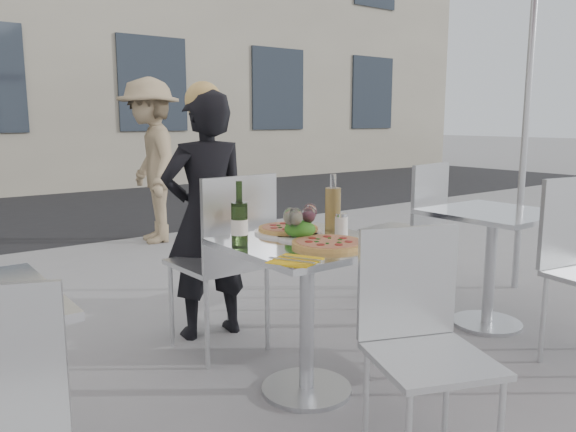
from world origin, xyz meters
TOP-DOWN VIEW (x-y plane):
  - ground at (0.00, 0.00)m, footprint 80.00×80.00m
  - street_asphalt at (0.00, 6.50)m, footprint 24.00×5.00m
  - main_table at (0.00, 0.00)m, footprint 0.72×0.72m
  - side_table_right at (1.50, 0.00)m, footprint 0.72×0.72m
  - chair_far at (-0.07, 0.61)m, footprint 0.48×0.50m
  - chair_near at (-0.01, -0.69)m, footprint 0.54×0.55m
  - side_chair_rfar at (1.50, 0.64)m, footprint 0.53×0.54m
  - woman_diner at (-0.01, 0.95)m, footprint 0.58×0.42m
  - pedestrian_b at (0.83, 3.70)m, footprint 0.89×1.25m
  - pizza_near at (0.02, -0.12)m, footprint 0.33×0.33m
  - pizza_far at (0.05, 0.21)m, footprint 0.34×0.34m
  - salad_plate at (0.02, 0.08)m, footprint 0.22×0.22m
  - wine_bottle at (-0.31, 0.10)m, footprint 0.07×0.08m
  - carafe at (0.27, 0.13)m, footprint 0.08×0.08m
  - sugar_shaker at (0.23, 0.02)m, footprint 0.06×0.06m
  - wineglass_white_a at (-0.05, 0.07)m, footprint 0.07×0.07m
  - wineglass_white_b at (-0.04, 0.04)m, footprint 0.07×0.07m
  - wineglass_red_a at (0.05, 0.06)m, footprint 0.07×0.07m
  - wineglass_red_b at (0.11, 0.12)m, footprint 0.07×0.07m
  - napkin_left at (-0.27, -0.26)m, footprint 0.24×0.24m
  - napkin_right at (0.26, -0.23)m, footprint 0.20×0.20m

SIDE VIEW (x-z plane):
  - ground at x=0.00m, z-range 0.00..0.00m
  - street_asphalt at x=0.00m, z-range 0.00..0.00m
  - chair_near at x=-0.01m, z-range 0.08..0.99m
  - main_table at x=0.00m, z-range 0.16..0.91m
  - side_table_right at x=1.50m, z-range 0.16..0.91m
  - side_chair_rfar at x=1.50m, z-range 0.09..1.11m
  - chair_far at x=-0.07m, z-range 0.09..1.12m
  - woman_diner at x=-0.01m, z-range 0.00..1.48m
  - napkin_left at x=-0.27m, z-range 0.75..0.76m
  - napkin_right at x=0.26m, z-range 0.75..0.76m
  - pizza_near at x=0.02m, z-range 0.75..0.77m
  - pizza_far at x=0.05m, z-range 0.75..0.78m
  - salad_plate at x=0.02m, z-range 0.74..0.83m
  - sugar_shaker at x=0.23m, z-range 0.75..0.86m
  - wineglass_white_a at x=-0.05m, z-range 0.78..0.94m
  - wineglass_white_b at x=-0.04m, z-range 0.78..0.94m
  - wineglass_red_a at x=0.05m, z-range 0.78..0.94m
  - wineglass_red_b at x=0.11m, z-range 0.78..0.94m
  - wine_bottle at x=-0.31m, z-range 0.72..1.01m
  - carafe at x=0.27m, z-range 0.72..1.01m
  - pedestrian_b at x=0.83m, z-range 0.00..1.75m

